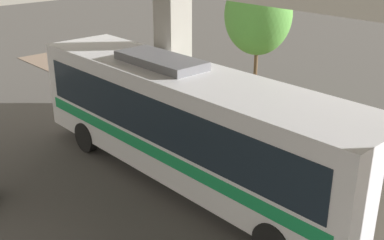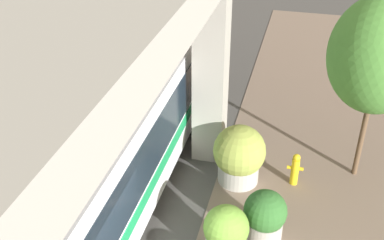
{
  "view_description": "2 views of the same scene",
  "coord_description": "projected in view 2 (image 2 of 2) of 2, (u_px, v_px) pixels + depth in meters",
  "views": [
    {
      "loc": [
        10.72,
        6.41,
        6.9
      ],
      "look_at": [
        0.95,
        -4.24,
        1.11
      ],
      "focal_mm": 45.0,
      "sensor_mm": 36.0,
      "label": 1
    },
    {
      "loc": [
        -2.01,
        6.41,
        8.71
      ],
      "look_at": [
        0.67,
        -4.16,
        2.07
      ],
      "focal_mm": 45.0,
      "sensor_mm": 36.0,
      "label": 2
    }
  ],
  "objects": [
    {
      "name": "bus",
      "position": [
        114.0,
        143.0,
        12.15
      ],
      "size": [
        2.53,
        11.53,
        3.52
      ],
      "color": "silver",
      "rests_on": "ground"
    },
    {
      "name": "fire_hydrant",
      "position": [
        295.0,
        169.0,
        13.49
      ],
      "size": [
        0.46,
        0.22,
        1.02
      ],
      "color": "gold",
      "rests_on": "ground"
    },
    {
      "name": "planter_front",
      "position": [
        226.0,
        234.0,
        10.97
      ],
      "size": [
        1.05,
        1.05,
        1.52
      ],
      "color": "#9E998E",
      "rests_on": "ground"
    },
    {
      "name": "planter_back",
      "position": [
        239.0,
        155.0,
        13.44
      ],
      "size": [
        1.48,
        1.48,
        1.77
      ],
      "color": "#9E998E",
      "rests_on": "ground"
    },
    {
      "name": "planter_extra",
      "position": [
        265.0,
        217.0,
        11.55
      ],
      "size": [
        1.05,
        1.05,
        1.43
      ],
      "color": "#9E998E",
      "rests_on": "ground"
    },
    {
      "name": "street_tree_near",
      "position": [
        380.0,
        55.0,
        12.2
      ],
      "size": [
        2.63,
        2.63,
        5.36
      ],
      "color": "brown",
      "rests_on": "ground"
    }
  ]
}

